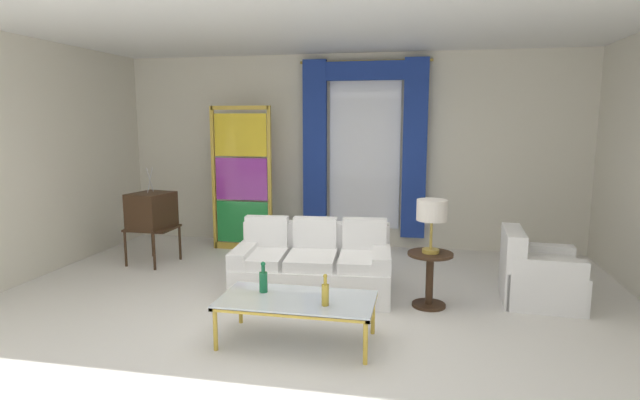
# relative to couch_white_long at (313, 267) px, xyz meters

# --- Properties ---
(ground_plane) EXTENTS (16.00, 16.00, 0.00)m
(ground_plane) POSITION_rel_couch_white_long_xyz_m (0.03, -0.61, -0.30)
(ground_plane) COLOR white
(wall_rear) EXTENTS (8.00, 0.12, 3.00)m
(wall_rear) POSITION_rel_couch_white_long_xyz_m (0.03, 2.45, 1.20)
(wall_rear) COLOR silver
(wall_rear) RESTS_ON ground
(wall_left) EXTENTS (0.12, 7.00, 3.00)m
(wall_left) POSITION_rel_couch_white_long_xyz_m (-3.63, -0.01, 1.20)
(wall_left) COLOR silver
(wall_left) RESTS_ON ground
(ceiling_slab) EXTENTS (8.00, 7.60, 0.04)m
(ceiling_slab) POSITION_rel_couch_white_long_xyz_m (0.03, 0.19, 2.72)
(ceiling_slab) COLOR white
(curtained_window) EXTENTS (2.00, 0.17, 2.70)m
(curtained_window) POSITION_rel_couch_white_long_xyz_m (0.31, 2.28, 1.44)
(curtained_window) COLOR white
(curtained_window) RESTS_ON ground
(couch_white_long) EXTENTS (1.83, 1.07, 0.86)m
(couch_white_long) POSITION_rel_couch_white_long_xyz_m (0.00, 0.00, 0.00)
(couch_white_long) COLOR white
(couch_white_long) RESTS_ON ground
(coffee_table) EXTENTS (1.39, 0.70, 0.41)m
(coffee_table) POSITION_rel_couch_white_long_xyz_m (0.14, -1.32, 0.07)
(coffee_table) COLOR silver
(coffee_table) RESTS_ON ground
(bottle_blue_decanter) EXTENTS (0.06, 0.06, 0.28)m
(bottle_blue_decanter) POSITION_rel_couch_white_long_xyz_m (0.42, -1.45, 0.22)
(bottle_blue_decanter) COLOR gold
(bottle_blue_decanter) RESTS_ON coffee_table
(bottle_crystal_tall) EXTENTS (0.08, 0.08, 0.29)m
(bottle_crystal_tall) POSITION_rel_couch_white_long_xyz_m (-0.21, -1.22, 0.22)
(bottle_crystal_tall) COLOR #196B3D
(bottle_crystal_tall) RESTS_ON coffee_table
(vintage_tv) EXTENTS (0.62, 0.67, 1.35)m
(vintage_tv) POSITION_rel_couch_white_long_xyz_m (-2.47, 0.78, 0.42)
(vintage_tv) COLOR #382314
(vintage_tv) RESTS_ON ground
(armchair_white) EXTENTS (0.87, 0.86, 0.80)m
(armchair_white) POSITION_rel_couch_white_long_xyz_m (2.46, 0.20, -0.02)
(armchair_white) COLOR white
(armchair_white) RESTS_ON ground
(stained_glass_divider) EXTENTS (0.95, 0.05, 2.20)m
(stained_glass_divider) POSITION_rel_couch_white_long_xyz_m (-1.50, 1.75, 0.75)
(stained_glass_divider) COLOR gold
(stained_glass_divider) RESTS_ON ground
(peacock_figurine) EXTENTS (0.44, 0.60, 0.50)m
(peacock_figurine) POSITION_rel_couch_white_long_xyz_m (-1.04, 1.38, -0.08)
(peacock_figurine) COLOR beige
(peacock_figurine) RESTS_ON ground
(round_side_table) EXTENTS (0.48, 0.48, 0.59)m
(round_side_table) POSITION_rel_couch_white_long_xyz_m (1.31, -0.18, 0.05)
(round_side_table) COLOR #382314
(round_side_table) RESTS_ON ground
(table_lamp_brass) EXTENTS (0.32, 0.32, 0.57)m
(table_lamp_brass) POSITION_rel_couch_white_long_xyz_m (1.31, -0.18, 0.72)
(table_lamp_brass) COLOR #B29338
(table_lamp_brass) RESTS_ON round_side_table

